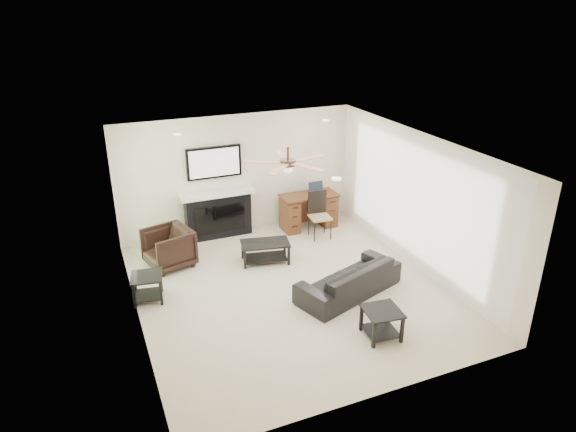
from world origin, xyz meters
The scene contains 10 objects.
room_shell centered at (0.19, 0.08, 1.68)m, with size 5.50×5.54×2.52m.
sofa centered at (0.88, -0.46, 0.28)m, with size 1.91×0.75×0.56m, color black.
armchair centered at (-1.72, 1.69, 0.37)m, with size 0.79×0.81×0.74m, color black.
coffee_table centered at (-0.02, 1.14, 0.20)m, with size 0.90×0.50×0.40m, color black.
end_table_near centered at (0.73, -1.71, 0.23)m, with size 0.52×0.52×0.45m, color black.
end_table_left centered at (-2.27, 0.64, 0.23)m, with size 0.50×0.50×0.45m, color black.
fireplace_unit centered at (-0.52, 2.58, 0.95)m, with size 1.52×0.34×1.91m, color black.
desk centered at (1.40, 2.28, 0.38)m, with size 1.22×0.56×0.76m, color #402010.
desk_chair centered at (1.40, 1.73, 0.48)m, with size 0.42×0.44×0.97m, color black.
laptop centered at (1.60, 2.26, 0.88)m, with size 0.33×0.24×0.23m, color black.
Camera 1 is at (-2.97, -6.98, 4.60)m, focal length 32.00 mm.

